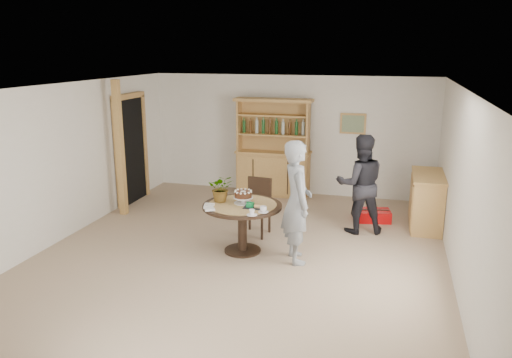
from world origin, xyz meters
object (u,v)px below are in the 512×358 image
object	(u,v)px
red_suitcase	(373,215)
hutch	(273,163)
adult_person	(360,184)
dining_table	(242,214)
teen_boy	(297,202)
dining_chair	(257,203)
sideboard	(427,201)

from	to	relation	value
red_suitcase	hutch	bearing A→B (deg)	140.01
adult_person	red_suitcase	distance (m)	0.99
hutch	dining_table	world-z (taller)	hutch
dining_table	teen_boy	bearing A→B (deg)	-6.71
dining_chair	adult_person	xyz separation A→B (m)	(1.64, 0.53, 0.30)
dining_table	dining_chair	size ratio (longest dim) A/B	1.27
sideboard	adult_person	world-z (taller)	adult_person
sideboard	hutch	bearing A→B (deg)	157.79
sideboard	dining_table	distance (m)	3.36
dining_table	red_suitcase	xyz separation A→B (m)	(1.86, 1.99, -0.50)
dining_chair	adult_person	distance (m)	1.75
adult_person	sideboard	bearing A→B (deg)	-168.71
hutch	dining_chair	xyz separation A→B (m)	(0.29, -2.34, -0.15)
hutch	teen_boy	xyz separation A→B (m)	(1.14, -3.27, 0.21)
hutch	dining_table	bearing A→B (deg)	-84.86
dining_table	adult_person	bearing A→B (deg)	39.58
dining_table	sideboard	bearing A→B (deg)	34.98
hutch	dining_table	distance (m)	3.18
adult_person	dining_chair	bearing A→B (deg)	2.11
sideboard	teen_boy	size ratio (longest dim) A/B	0.70
adult_person	red_suitcase	world-z (taller)	adult_person
dining_table	teen_boy	size ratio (longest dim) A/B	0.67
dining_table	adult_person	xyz separation A→B (m)	(1.64, 1.36, 0.23)
sideboard	dining_chair	bearing A→B (deg)	-158.20
dining_chair	red_suitcase	bearing A→B (deg)	37.59
teen_boy	adult_person	world-z (taller)	teen_boy
hutch	sideboard	world-z (taller)	hutch
dining_table	red_suitcase	bearing A→B (deg)	46.85
hutch	red_suitcase	bearing A→B (deg)	-28.85
dining_chair	hutch	bearing A→B (deg)	102.76
red_suitcase	teen_boy	bearing A→B (deg)	-127.01
teen_boy	red_suitcase	size ratio (longest dim) A/B	2.69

